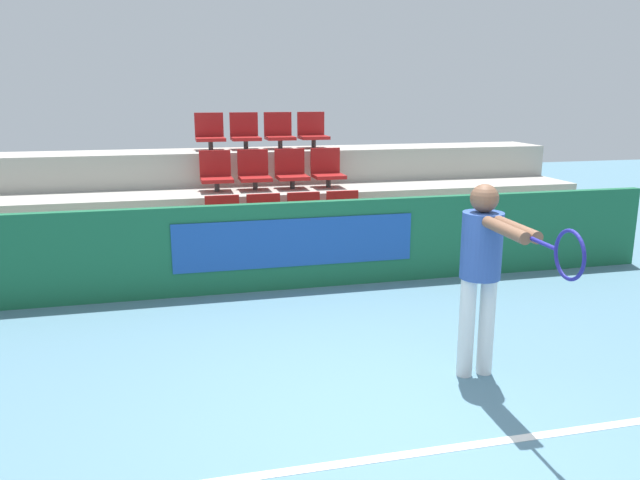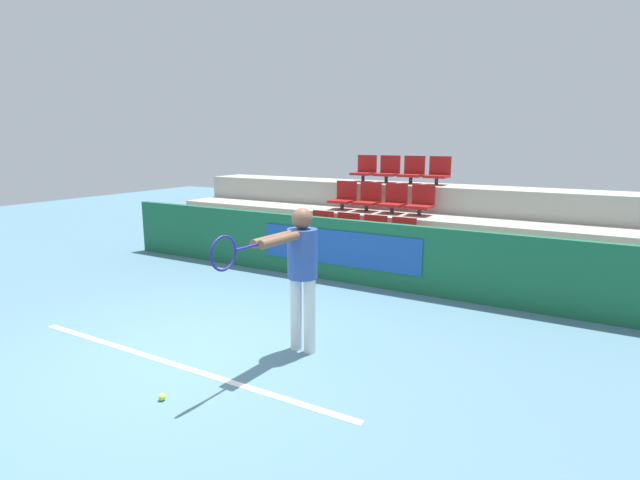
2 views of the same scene
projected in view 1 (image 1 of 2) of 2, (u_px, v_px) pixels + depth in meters
name	position (u px, v px, depth m)	size (l,w,h in m)	color
ground_plane	(397.00, 436.00, 4.30)	(30.00, 30.00, 0.00)	slate
court_baseline	(410.00, 454.00, 4.08)	(4.38, 0.08, 0.01)	white
barrier_wall	(296.00, 245.00, 7.45)	(9.44, 0.14, 1.05)	#19603D
bleacher_tier_front	(288.00, 257.00, 8.03)	(9.04, 0.93, 0.49)	#ADA89E
bleacher_tier_middle	(275.00, 224.00, 8.86)	(9.04, 0.93, 0.97)	#ADA89E
bleacher_tier_back	(265.00, 196.00, 9.69)	(9.04, 0.93, 1.46)	#ADA89E
stadium_chair_0	(223.00, 221.00, 7.85)	(0.43, 0.43, 0.55)	#333333
stadium_chair_1	(265.00, 219.00, 7.98)	(0.43, 0.43, 0.55)	#333333
stadium_chair_2	(306.00, 217.00, 8.10)	(0.43, 0.43, 0.55)	#333333
stadium_chair_3	(345.00, 215.00, 8.22)	(0.43, 0.43, 0.55)	#333333
stadium_chair_4	(216.00, 174.00, 8.62)	(0.43, 0.43, 0.55)	#333333
stadium_chair_5	(254.00, 172.00, 8.75)	(0.43, 0.43, 0.55)	#333333
stadium_chair_6	(291.00, 171.00, 8.87)	(0.43, 0.43, 0.55)	#333333
stadium_chair_7	(327.00, 170.00, 8.99)	(0.43, 0.43, 0.55)	#333333
stadium_chair_8	(210.00, 134.00, 9.39)	(0.43, 0.43, 0.55)	#333333
stadium_chair_9	(245.00, 133.00, 9.52)	(0.43, 0.43, 0.55)	#333333
stadium_chair_10	(279.00, 133.00, 9.64)	(0.43, 0.43, 0.55)	#333333
stadium_chair_11	(313.00, 132.00, 9.76)	(0.43, 0.43, 0.55)	#333333
tennis_player	(484.00, 261.00, 4.95)	(0.33, 1.52, 1.61)	silver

